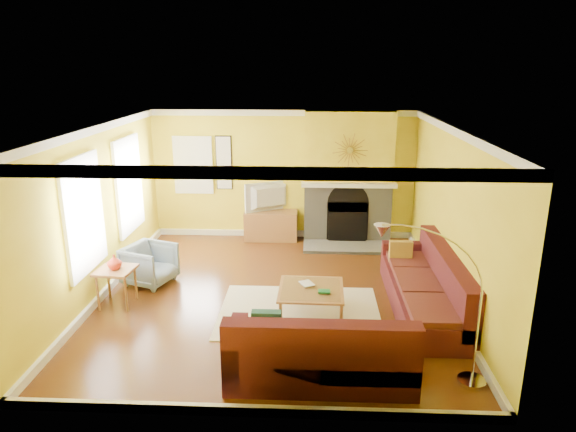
{
  "coord_description": "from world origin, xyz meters",
  "views": [
    {
      "loc": [
        0.59,
        -7.59,
        3.61
      ],
      "look_at": [
        0.22,
        0.4,
        1.22
      ],
      "focal_mm": 32.0,
      "sensor_mm": 36.0,
      "label": 1
    }
  ],
  "objects_px": {
    "side_table": "(117,287)",
    "arc_lamp": "(433,308)",
    "coffee_table": "(311,300)",
    "media_console": "(271,225)",
    "armchair": "(150,264)",
    "sectional_sofa": "(351,293)"
  },
  "relations": [
    {
      "from": "media_console",
      "to": "arc_lamp",
      "type": "height_order",
      "value": "arc_lamp"
    },
    {
      "from": "sectional_sofa",
      "to": "arc_lamp",
      "type": "relative_size",
      "value": 1.93
    },
    {
      "from": "coffee_table",
      "to": "armchair",
      "type": "height_order",
      "value": "armchair"
    },
    {
      "from": "arc_lamp",
      "to": "armchair",
      "type": "bearing_deg",
      "value": 147.05
    },
    {
      "from": "side_table",
      "to": "arc_lamp",
      "type": "xyz_separation_m",
      "value": [
        4.36,
        -1.84,
        0.67
      ]
    },
    {
      "from": "sectional_sofa",
      "to": "media_console",
      "type": "bearing_deg",
      "value": 111.79
    },
    {
      "from": "sectional_sofa",
      "to": "arc_lamp",
      "type": "distance_m",
      "value": 1.73
    },
    {
      "from": "coffee_table",
      "to": "media_console",
      "type": "distance_m",
      "value": 3.42
    },
    {
      "from": "sectional_sofa",
      "to": "armchair",
      "type": "xyz_separation_m",
      "value": [
        -3.31,
        1.21,
        -0.11
      ]
    },
    {
      "from": "armchair",
      "to": "side_table",
      "type": "relative_size",
      "value": 1.26
    },
    {
      "from": "coffee_table",
      "to": "media_console",
      "type": "height_order",
      "value": "media_console"
    },
    {
      "from": "media_console",
      "to": "armchair",
      "type": "xyz_separation_m",
      "value": [
        -1.88,
        -2.39,
        0.04
      ]
    },
    {
      "from": "sectional_sofa",
      "to": "coffee_table",
      "type": "bearing_deg",
      "value": 153.44
    },
    {
      "from": "coffee_table",
      "to": "side_table",
      "type": "height_order",
      "value": "side_table"
    },
    {
      "from": "arc_lamp",
      "to": "sectional_sofa",
      "type": "bearing_deg",
      "value": 118.54
    },
    {
      "from": "armchair",
      "to": "arc_lamp",
      "type": "height_order",
      "value": "arc_lamp"
    },
    {
      "from": "coffee_table",
      "to": "armchair",
      "type": "distance_m",
      "value": 2.89
    },
    {
      "from": "armchair",
      "to": "arc_lamp",
      "type": "distance_m",
      "value": 4.93
    },
    {
      "from": "side_table",
      "to": "arc_lamp",
      "type": "height_order",
      "value": "arc_lamp"
    },
    {
      "from": "arc_lamp",
      "to": "media_console",
      "type": "bearing_deg",
      "value": 113.81
    },
    {
      "from": "arc_lamp",
      "to": "coffee_table",
      "type": "bearing_deg",
      "value": 128.15
    },
    {
      "from": "coffee_table",
      "to": "media_console",
      "type": "relative_size",
      "value": 0.87
    }
  ]
}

